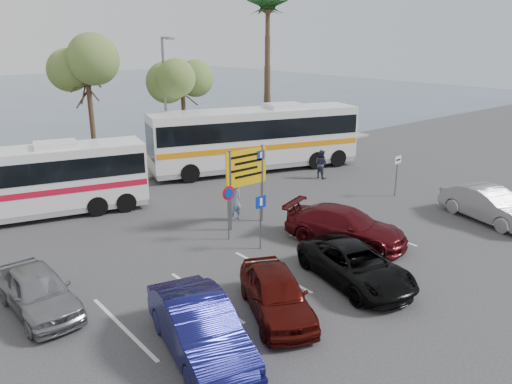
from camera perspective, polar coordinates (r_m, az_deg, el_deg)
ground at (r=19.86m, az=2.44°, el=-7.05°), size 120.00×120.00×0.00m
kerb_strip at (r=31.05m, az=-15.07°, el=1.63°), size 44.00×2.40×0.15m
seawall at (r=32.77m, az=-16.58°, el=2.74°), size 48.00×0.80×0.60m
tree_mid at (r=29.42m, az=-18.81°, el=13.51°), size 3.20×3.20×8.00m
tree_right at (r=32.11m, az=-8.47°, el=13.61°), size 3.20×3.20×7.40m
palm_tree at (r=36.21m, az=1.36°, el=20.07°), size 4.80×4.80×11.20m
street_lamp_right at (r=31.09m, az=-10.27°, el=10.50°), size 0.45×1.15×8.01m
direction_sign at (r=21.94m, az=-1.10°, el=2.13°), size 2.20×0.12×3.60m
sign_no_stop at (r=20.65m, az=-3.17°, el=-1.38°), size 0.60×0.08×2.35m
sign_parking at (r=19.73m, az=0.53°, el=-2.59°), size 0.50×0.07×2.25m
sign_taxi at (r=27.37m, az=15.81°, el=2.39°), size 0.50×0.07×2.20m
lane_markings at (r=18.50m, az=1.87°, el=-8.97°), size 12.02×4.20×0.01m
coach_bus_left at (r=25.42m, az=-25.28°, el=0.69°), size 11.49×5.11×3.51m
coach_bus_right at (r=31.56m, az=-0.10°, el=5.92°), size 13.43×6.66×4.11m
car_silver_a at (r=17.07m, az=-23.63°, el=-10.32°), size 1.77×4.19×1.41m
car_blue at (r=13.86m, az=-6.43°, el=-15.20°), size 2.72×5.02×1.57m
car_maroon at (r=20.90m, az=10.19°, el=-3.85°), size 3.64×5.48×1.47m
car_red at (r=15.56m, az=2.34°, el=-11.49°), size 3.33×4.49×1.42m
suv_black at (r=17.75m, az=11.33°, el=-8.17°), size 3.18×5.13×1.32m
car_silver_b at (r=25.36m, az=25.15°, el=-1.34°), size 2.77×4.99×1.56m
pedestrian_near at (r=23.08m, az=-2.43°, el=-1.03°), size 0.70×0.48×1.83m
pedestrian_far at (r=30.19m, az=7.46°, el=3.19°), size 0.68×0.86×1.72m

